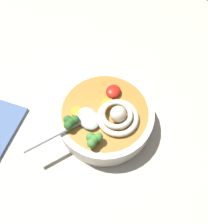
{
  "coord_description": "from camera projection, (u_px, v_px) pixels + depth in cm",
  "views": [
    {
      "loc": [
        20.52,
        14.89,
        54.78
      ],
      "look_at": [
        0.34,
        0.62,
        9.4
      ],
      "focal_mm": 36.67,
      "sensor_mm": 36.0,
      "label": 1
    }
  ],
  "objects": [
    {
      "name": "broccoli_floret_left",
      "position": [
        94.0,
        139.0,
        0.47
      ],
      "size": [
        3.77,
        3.25,
        2.98
      ],
      "color": "#7A9E60",
      "rests_on": "soup_bowl"
    },
    {
      "name": "broccoli_floret_near_spoon",
      "position": [
        71.0,
        122.0,
        0.48
      ],
      "size": [
        3.69,
        3.18,
        2.92
      ],
      "color": "#7A9E60",
      "rests_on": "soup_bowl"
    },
    {
      "name": "carrot_slice_right",
      "position": [
        77.0,
        111.0,
        0.51
      ],
      "size": [
        2.52,
        2.52,
        0.75
      ],
      "primitive_type": "cylinder",
      "color": "orange",
      "rests_on": "soup_bowl"
    },
    {
      "name": "soup_spoon",
      "position": [
        83.0,
        121.0,
        0.5
      ],
      "size": [
        17.08,
        10.16,
        1.6
      ],
      "rotation": [
        0.0,
        0.0,
        5.86
      ],
      "color": "#B7B7BC",
      "rests_on": "soup_bowl"
    },
    {
      "name": "carrot_slice_extra_a",
      "position": [
        108.0,
        104.0,
        0.52
      ],
      "size": [
        2.78,
        2.78,
        0.52
      ],
      "primitive_type": "cylinder",
      "color": "orange",
      "rests_on": "soup_bowl"
    },
    {
      "name": "chili_sauce_dollop",
      "position": [
        113.0,
        91.0,
        0.53
      ],
      "size": [
        3.74,
        3.36,
        1.68
      ],
      "primitive_type": "ellipsoid",
      "color": "red",
      "rests_on": "soup_bowl"
    },
    {
      "name": "table_slab",
      "position": [
        103.0,
        124.0,
        0.59
      ],
      "size": [
        118.44,
        118.44,
        3.51
      ],
      "primitive_type": "cube",
      "color": "#BCB29E",
      "rests_on": "ground"
    },
    {
      "name": "noodle_pile",
      "position": [
        118.0,
        115.0,
        0.5
      ],
      "size": [
        10.23,
        10.03,
        4.11
      ],
      "color": "beige",
      "rests_on": "soup_bowl"
    },
    {
      "name": "soup_bowl",
      "position": [
        104.0,
        118.0,
        0.54
      ],
      "size": [
        22.59,
        22.59,
        5.89
      ],
      "color": "silver",
      "rests_on": "table_slab"
    }
  ]
}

